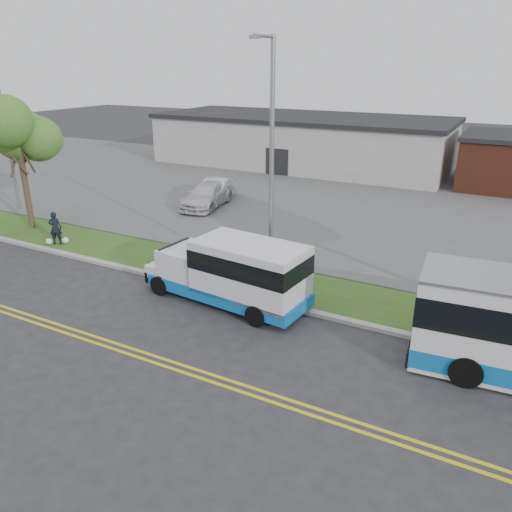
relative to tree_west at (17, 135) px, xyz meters
The scene contains 17 objects.
ground 13.43m from the tree_west, 14.93° to the right, with size 140.00×140.00×0.00m, color #28282B.
lane_line_north 14.83m from the tree_west, 30.43° to the right, with size 70.00×0.12×0.01m, color gold.
lane_line_south 14.97m from the tree_west, 31.49° to the right, with size 70.00×0.12×0.01m, color gold.
curb 13.19m from the tree_west, ahead, with size 80.00×0.30×0.15m, color #9E9B93.
verge 13.03m from the tree_west, ahead, with size 80.00×3.30×0.10m, color #2D4A18.
parking_lot 18.98m from the tree_west, 48.99° to the left, with size 80.00×25.00×0.10m, color #4C4C4F.
commercial_building 24.72m from the tree_west, 75.85° to the left, with size 25.40×10.40×4.35m.
brick_wing 32.19m from the tree_west, 45.38° to the left, with size 6.30×7.30×3.90m.
tree_west is the anchor object (origin of this frame).
streetlight_near 15.01m from the tree_west, ahead, with size 0.35×1.53×9.50m.
streetlight_far 4.62m from the tree_west, 151.02° to the left, with size 0.35×1.53×8.00m.
shuttle_bus 15.35m from the tree_west, 10.30° to the right, with size 6.89×2.81×2.57m.
pedestrian 5.57m from the tree_west, 20.71° to the right, with size 0.61×0.40×1.68m, color black.
parked_car_a 12.07m from the tree_west, 57.66° to the left, with size 1.55×4.45×1.47m, color #A9ACB1.
parked_car_b 11.14m from the tree_west, 52.44° to the left, with size 2.00×4.91×1.43m, color silver.
grocery_bag_left 5.99m from the tree_west, 26.28° to the right, with size 0.32×0.32×0.32m, color white.
grocery_bag_right 6.22m from the tree_west, 15.69° to the right, with size 0.32×0.32×0.32m, color white.
Camera 1 is at (11.42, -14.28, 8.69)m, focal length 35.00 mm.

